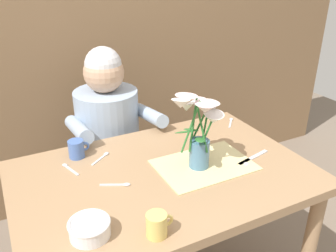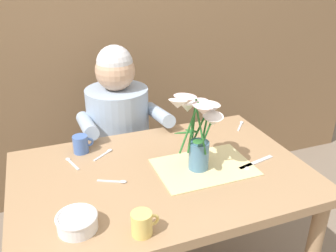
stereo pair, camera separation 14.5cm
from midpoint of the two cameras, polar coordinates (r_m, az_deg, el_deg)
The scene contains 14 objects.
wood_panel_backdrop at distance 2.27m, azimuth -8.62°, elevation 17.72°, with size 4.00×0.10×2.50m, color brown.
dining_table at distance 1.54m, azimuth 1.83°, elevation -10.45°, with size 1.20×0.80×0.74m.
seated_person at distance 2.07m, azimuth -5.64°, elevation -3.05°, with size 0.45×0.47×1.14m.
striped_placemat at distance 1.53m, azimuth 8.50°, elevation -6.54°, with size 0.40×0.28×0.01m, color beige.
flower_vase at distance 1.42m, azimuth 7.70°, elevation 0.02°, with size 0.26×0.23×0.34m.
ceramic_bowl at distance 1.21m, azimuth -10.85°, elevation -14.80°, with size 0.14×0.14×0.06m.
dinner_knife at distance 1.61m, azimuth 16.36°, elevation -5.63°, with size 0.19×0.02×0.01m, color silver.
tea_cup at distance 1.64m, azimuth -11.22°, elevation -2.91°, with size 0.09×0.07×0.08m.
coffee_cup at distance 1.17m, azimuth -0.46°, elevation -15.35°, with size 0.09×0.07×0.08m.
spoon_0 at distance 1.58m, azimuth -12.71°, elevation -5.65°, with size 0.05×0.12×0.01m.
spoon_1 at distance 1.53m, azimuth 14.79°, elevation -7.07°, with size 0.11×0.08×0.01m.
spoon_2 at distance 1.93m, azimuth 13.61°, elevation 0.21°, with size 0.09×0.10×0.01m.
spoon_3 at distance 1.62m, azimuth -7.32°, elevation -4.33°, with size 0.10×0.08×0.01m.
spoon_4 at distance 1.43m, azimuth -5.25°, elevation -8.85°, with size 0.11×0.07×0.01m.
Camera 2 is at (-0.42, -1.18, 1.54)m, focal length 38.38 mm.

